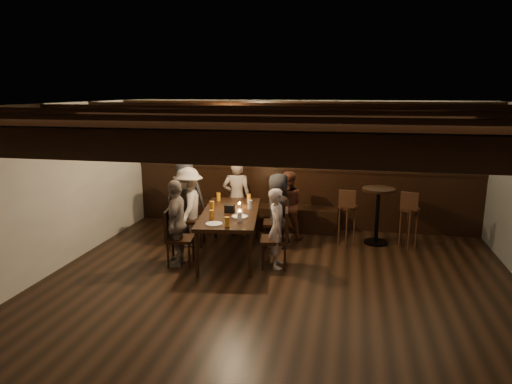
% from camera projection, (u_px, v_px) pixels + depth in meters
% --- Properties ---
extents(room, '(7.00, 7.00, 7.00)m').
position_uv_depth(room, '(276.00, 184.00, 7.44)').
color(room, black).
rests_on(room, ground).
extents(dining_table, '(1.13, 2.01, 0.71)m').
position_uv_depth(dining_table, '(230.00, 215.00, 7.15)').
color(dining_table, black).
rests_on(dining_table, floor).
extents(chair_left_near, '(0.48, 0.48, 0.93)m').
position_uv_depth(chair_left_near, '(191.00, 229.00, 7.71)').
color(chair_left_near, black).
rests_on(chair_left_near, floor).
extents(chair_left_far, '(0.44, 0.44, 0.85)m').
position_uv_depth(chair_left_far, '(180.00, 248.00, 6.84)').
color(chair_left_far, black).
rests_on(chair_left_far, floor).
extents(chair_right_near, '(0.45, 0.45, 0.86)m').
position_uv_depth(chair_right_near, '(276.00, 231.00, 7.64)').
color(chair_right_near, black).
rests_on(chair_right_near, floor).
extents(chair_right_far, '(0.46, 0.46, 0.88)m').
position_uv_depth(chair_right_far, '(275.00, 249.00, 6.76)').
color(chair_right_far, black).
rests_on(chair_right_far, floor).
extents(person_bench_left, '(0.74, 0.54, 1.40)m').
position_uv_depth(person_bench_left, '(185.00, 198.00, 8.07)').
color(person_bench_left, '#28272A').
rests_on(person_bench_left, floor).
extents(person_bench_centre, '(0.55, 0.40, 1.38)m').
position_uv_depth(person_bench_centre, '(237.00, 198.00, 8.17)').
color(person_bench_centre, gray).
rests_on(person_bench_centre, floor).
extents(person_bench_right, '(0.65, 0.54, 1.21)m').
position_uv_depth(person_bench_right, '(287.00, 205.00, 7.99)').
color(person_bench_right, brown).
rests_on(person_bench_right, floor).
extents(person_left_near, '(0.62, 0.93, 1.34)m').
position_uv_depth(person_left_near, '(189.00, 207.00, 7.63)').
color(person_left_near, '#A8998E').
rests_on(person_left_near, floor).
extents(person_left_far, '(0.43, 0.80, 1.30)m').
position_uv_depth(person_left_far, '(176.00, 223.00, 6.76)').
color(person_left_far, gray).
rests_on(person_left_far, floor).
extents(person_right_near, '(0.48, 0.66, 1.25)m').
position_uv_depth(person_right_near, '(278.00, 210.00, 7.55)').
color(person_right_near, black).
rests_on(person_right_near, floor).
extents(person_right_far, '(0.35, 0.47, 1.19)m').
position_uv_depth(person_right_far, '(278.00, 228.00, 6.68)').
color(person_right_far, '#AC9892').
rests_on(person_right_far, floor).
extents(pint_a, '(0.07, 0.07, 0.14)m').
position_uv_depth(pint_a, '(218.00, 197.00, 7.82)').
color(pint_a, '#BF7219').
rests_on(pint_a, dining_table).
extents(pint_b, '(0.07, 0.07, 0.14)m').
position_uv_depth(pint_b, '(249.00, 198.00, 7.74)').
color(pint_b, '#BF7219').
rests_on(pint_b, dining_table).
extents(pint_c, '(0.07, 0.07, 0.14)m').
position_uv_depth(pint_c, '(212.00, 205.00, 7.24)').
color(pint_c, '#BF7219').
rests_on(pint_c, dining_table).
extents(pint_d, '(0.07, 0.07, 0.14)m').
position_uv_depth(pint_d, '(250.00, 204.00, 7.30)').
color(pint_d, silver).
rests_on(pint_d, dining_table).
extents(pint_e, '(0.07, 0.07, 0.14)m').
position_uv_depth(pint_e, '(212.00, 215.00, 6.70)').
color(pint_e, '#BF7219').
rests_on(pint_e, dining_table).
extents(pint_f, '(0.07, 0.07, 0.14)m').
position_uv_depth(pint_f, '(240.00, 217.00, 6.58)').
color(pint_f, silver).
rests_on(pint_f, dining_table).
extents(pint_g, '(0.07, 0.07, 0.14)m').
position_uv_depth(pint_g, '(227.00, 222.00, 6.34)').
color(pint_g, '#BF7219').
rests_on(pint_g, dining_table).
extents(plate_near, '(0.24, 0.24, 0.01)m').
position_uv_depth(plate_near, '(214.00, 224.00, 6.46)').
color(plate_near, white).
rests_on(plate_near, dining_table).
extents(plate_far, '(0.24, 0.24, 0.01)m').
position_uv_depth(plate_far, '(240.00, 217.00, 6.84)').
color(plate_far, white).
rests_on(plate_far, dining_table).
extents(condiment_caddy, '(0.15, 0.10, 0.12)m').
position_uv_depth(condiment_caddy, '(230.00, 209.00, 7.08)').
color(condiment_caddy, black).
rests_on(condiment_caddy, dining_table).
extents(candle, '(0.05, 0.05, 0.05)m').
position_uv_depth(candle, '(240.00, 206.00, 7.42)').
color(candle, beige).
rests_on(candle, dining_table).
extents(high_top_table, '(0.55, 0.55, 0.97)m').
position_uv_depth(high_top_table, '(378.00, 207.00, 7.71)').
color(high_top_table, black).
rests_on(high_top_table, floor).
extents(bar_stool_left, '(0.31, 0.33, 0.98)m').
position_uv_depth(bar_stool_left, '(347.00, 224.00, 7.67)').
color(bar_stool_left, '#372011').
rests_on(bar_stool_left, floor).
extents(bar_stool_right, '(0.33, 0.34, 0.98)m').
position_uv_depth(bar_stool_right, '(408.00, 227.00, 7.52)').
color(bar_stool_right, '#372011').
rests_on(bar_stool_right, floor).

